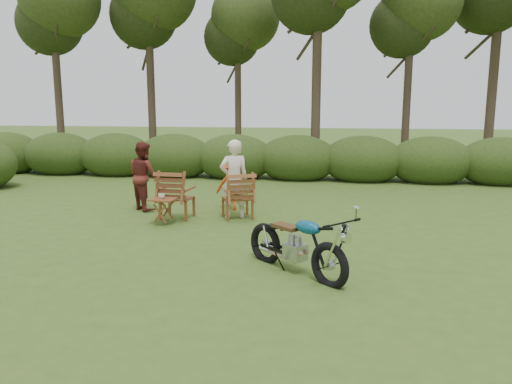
# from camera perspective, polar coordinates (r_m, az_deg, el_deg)

# --- Properties ---
(ground) EXTENTS (80.00, 80.00, 0.00)m
(ground) POSITION_cam_1_polar(r_m,az_deg,el_deg) (7.05, -0.75, -9.63)
(ground) COLOR #324F1A
(ground) RESTS_ON ground
(tree_line) EXTENTS (22.52, 11.62, 8.14)m
(tree_line) POSITION_cam_1_polar(r_m,az_deg,el_deg) (16.34, 6.95, 15.16)
(tree_line) COLOR #36281D
(tree_line) RESTS_ON ground
(motorcycle) EXTENTS (1.85, 1.77, 1.06)m
(motorcycle) POSITION_cam_1_polar(r_m,az_deg,el_deg) (7.26, 4.47, -9.08)
(motorcycle) COLOR #0D7BAA
(motorcycle) RESTS_ON ground
(lawn_chair_right) EXTENTS (0.88, 0.88, 0.97)m
(lawn_chair_right) POSITION_cam_1_polar(r_m,az_deg,el_deg) (10.50, -2.12, -2.95)
(lawn_chair_right) COLOR brown
(lawn_chair_right) RESTS_ON ground
(lawn_chair_left) EXTENTS (0.75, 0.75, 1.02)m
(lawn_chair_left) POSITION_cam_1_polar(r_m,az_deg,el_deg) (10.58, -8.93, -2.96)
(lawn_chair_left) COLOR brown
(lawn_chair_left) RESTS_ON ground
(side_table) EXTENTS (0.55, 0.48, 0.52)m
(side_table) POSITION_cam_1_polar(r_m,az_deg,el_deg) (10.03, -10.52, -2.22)
(side_table) COLOR brown
(side_table) RESTS_ON ground
(cup) EXTENTS (0.16, 0.16, 0.10)m
(cup) POSITION_cam_1_polar(r_m,az_deg,el_deg) (9.98, -10.74, -0.46)
(cup) COLOR beige
(cup) RESTS_ON side_table
(adult_a) EXTENTS (0.71, 0.60, 1.64)m
(adult_a) POSITION_cam_1_polar(r_m,az_deg,el_deg) (10.48, -2.50, -2.97)
(adult_a) COLOR #F3DEC8
(adult_a) RESTS_ON ground
(adult_b) EXTENTS (0.94, 0.93, 1.53)m
(adult_b) POSITION_cam_1_polar(r_m,az_deg,el_deg) (11.55, -12.55, -1.96)
(adult_b) COLOR #5D211A
(adult_b) RESTS_ON ground
(child) EXTENTS (0.72, 0.42, 1.12)m
(child) POSITION_cam_1_polar(r_m,az_deg,el_deg) (11.28, -2.76, -2.02)
(child) COLOR #BE4311
(child) RESTS_ON ground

